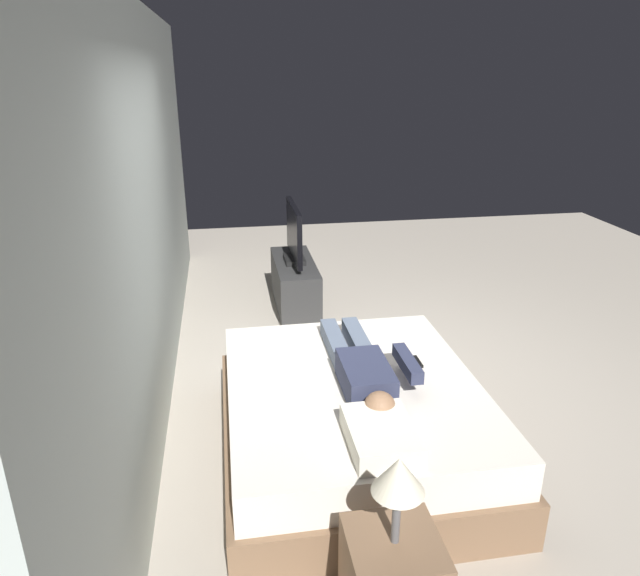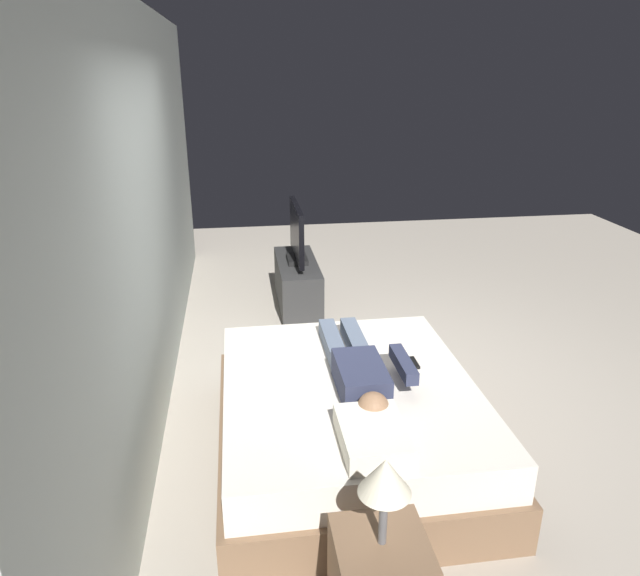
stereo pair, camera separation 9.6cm
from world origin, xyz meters
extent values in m
plane|color=#ADA393|center=(0.00, 0.00, 0.00)|extent=(10.00, 10.00, 0.00)
cube|color=silver|center=(0.40, 1.61, 1.40)|extent=(6.40, 0.10, 2.80)
cube|color=brown|center=(-0.82, 0.35, 0.15)|extent=(1.92, 1.63, 0.30)
cube|color=silver|center=(-0.82, 0.35, 0.42)|extent=(1.84, 1.55, 0.24)
cube|color=silver|center=(-1.46, 0.35, 0.60)|extent=(0.48, 0.34, 0.12)
cube|color=#2D334C|center=(-0.92, 0.30, 0.63)|extent=(0.48, 0.28, 0.18)
sphere|color=#936B4C|center=(-1.25, 0.30, 0.63)|extent=(0.18, 0.18, 0.18)
cube|color=slate|center=(-0.38, 0.22, 0.60)|extent=(0.60, 0.11, 0.11)
cube|color=slate|center=(-0.38, 0.38, 0.60)|extent=(0.60, 0.11, 0.11)
cube|color=#2D334C|center=(-0.86, 0.02, 0.67)|extent=(0.40, 0.08, 0.08)
cube|color=black|center=(-0.64, -0.12, 0.55)|extent=(0.15, 0.04, 0.02)
cube|color=#2D2D2D|center=(1.71, 0.40, 0.25)|extent=(1.10, 0.40, 0.50)
cube|color=black|center=(1.71, 0.40, 0.53)|extent=(0.32, 0.20, 0.05)
cube|color=black|center=(1.71, 0.40, 0.82)|extent=(0.88, 0.05, 0.54)
cylinder|color=#59595B|center=(-2.08, 0.45, 0.67)|extent=(0.04, 0.04, 0.30)
cone|color=beige|center=(-2.08, 0.45, 0.86)|extent=(0.22, 0.22, 0.16)
camera|label=1|loc=(-3.89, 1.07, 2.40)|focal=32.54mm
camera|label=2|loc=(-3.91, 0.98, 2.40)|focal=32.54mm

